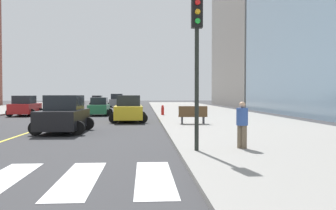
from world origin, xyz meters
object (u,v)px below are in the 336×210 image
Objects in this scene: car_green_nearest at (99,107)px; car_gray_fourth at (117,101)px; car_silver_seventh at (97,101)px; fire_hydrant at (163,110)px; car_black_sixth at (64,115)px; car_yellow_second at (129,109)px; traffic_light_near_corner at (197,44)px; car_red_fifth at (25,106)px; park_bench at (193,115)px; pedestrian_waiting_east at (242,123)px.

car_green_nearest is 0.82× the size of car_gray_fourth.
fire_hydrant is at bearing -72.25° from car_silver_seventh.
fire_hydrant is at bearing -112.36° from car_black_sixth.
car_gray_fourth is 5.21× the size of fire_hydrant.
car_yellow_second is 0.87× the size of traffic_light_near_corner.
car_gray_fourth is at bearing -88.60° from car_black_sixth.
car_red_fifth is (-6.84, -22.66, -0.08)m from car_gray_fourth.
car_yellow_second is 5.80m from park_bench.
car_red_fifth is (-6.80, -0.13, 0.08)m from car_green_nearest.
car_red_fifth is 26.75m from pedestrian_waiting_east.
car_black_sixth reaches higher than car_red_fifth.
traffic_light_near_corner reaches higher than car_gray_fourth.
car_red_fifth reaches higher than car_green_nearest.
car_silver_seventh reaches higher than fire_hydrant.
car_black_sixth is (-3.09, -7.26, 0.02)m from car_yellow_second.
traffic_light_near_corner is at bearing 96.34° from car_gray_fourth.
car_green_nearest is 6.81m from car_red_fifth.
car_gray_fourth reaches higher than car_black_sixth.
car_green_nearest reaches higher than fire_hydrant.
park_bench is 1.13× the size of pedestrian_waiting_east.
traffic_light_near_corner is 2.76× the size of park_bench.
traffic_light_near_corner is at bearing 56.08° from pedestrian_waiting_east.
car_black_sixth is (-0.03, -37.98, -0.04)m from car_gray_fourth.
car_green_nearest is at bearing 34.25° from park_bench.
car_gray_fourth is at bearing 73.30° from car_red_fifth.
car_red_fifth is 0.95× the size of car_black_sixth.
car_green_nearest is 14.21m from park_bench.
car_silver_seventh is 2.17× the size of park_bench.
park_bench is 2.06× the size of fire_hydrant.
car_yellow_second is at bearing -39.04° from car_red_fifth.
car_green_nearest is 4.30× the size of fire_hydrant.
traffic_light_near_corner is at bearing -60.80° from car_red_fifth.
car_silver_seventh is at bearing 18.63° from park_bench.
fire_hydrant is at bearing -89.82° from traffic_light_near_corner.
fire_hydrant is at bearing -42.91° from pedestrian_waiting_east.
car_black_sixth is 2.43× the size of park_bench.
car_gray_fourth is at bearing -90.62° from car_green_nearest.
car_gray_fourth reaches higher than pedestrian_waiting_east.
car_gray_fourth is 6.44m from car_silver_seventh.
pedestrian_waiting_east is at bearing -85.27° from fire_hydrant.
car_black_sixth is (6.81, -15.32, 0.04)m from car_red_fifth.
traffic_light_near_corner is at bearing -89.82° from fire_hydrant.
car_green_nearest reaches higher than park_bench.
car_green_nearest is 0.87× the size of car_yellow_second.
car_gray_fourth is 45.83m from pedestrian_waiting_east.
car_yellow_second is at bearing -114.67° from fire_hydrant.
car_yellow_second is (3.10, -8.19, 0.11)m from car_green_nearest.
car_gray_fourth is 1.04× the size of car_black_sixth.
pedestrian_waiting_east is at bearing 105.56° from car_yellow_second.
car_green_nearest is at bearing -29.10° from pedestrian_waiting_east.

